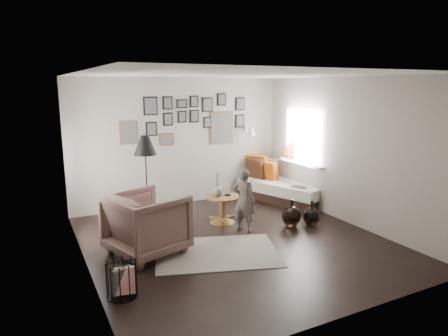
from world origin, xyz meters
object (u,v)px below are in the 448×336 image
vase (218,189)px  demijohn_small (311,216)px  floor_lamp (145,149)px  pedestal_table (222,210)px  armchair (147,224)px  demijohn_large (291,216)px  daybed (280,187)px  child (244,200)px  magazine_basket (122,279)px

vase → demijohn_small: 1.73m
floor_lamp → demijohn_small: (2.62, -1.18, -1.23)m
pedestal_table → armchair: armchair is taller
armchair → floor_lamp: 1.42m
pedestal_table → demijohn_large: demijohn_large is taller
daybed → demijohn_large: bearing=-138.5°
vase → floor_lamp: floor_lamp is taller
daybed → floor_lamp: size_ratio=1.26×
daybed → child: 2.11m
pedestal_table → floor_lamp: 1.78m
demijohn_large → demijohn_small: demijohn_large is taller
pedestal_table → demijohn_large: size_ratio=1.25×
demijohn_large → child: size_ratio=0.45×
floor_lamp → demijohn_large: 2.78m
pedestal_table → demijohn_small: (1.31, -0.90, -0.06)m
demijohn_large → daybed: bearing=61.7°
magazine_basket → demijohn_small: (3.55, 0.90, -0.04)m
armchair → magazine_basket: armchair is taller
floor_lamp → child: (1.42, -0.87, -0.85)m
vase → magazine_basket: bearing=-139.7°
daybed → magazine_basket: daybed is taller
daybed → armchair: (-3.38, -1.44, 0.18)m
magazine_basket → child: (2.35, 1.22, 0.33)m
daybed → floor_lamp: 3.29m
vase → daybed: bearing=20.4°
armchair → child: 1.74m
demijohn_large → armchair: bearing=179.0°
vase → armchair: vase is taller
demijohn_small → pedestal_table: bearing=145.6°
vase → demijohn_large: bearing=-37.5°
vase → daybed: same height
child → floor_lamp: bearing=27.1°
demijohn_small → child: bearing=165.4°
demijohn_small → vase: bearing=146.5°
magazine_basket → daybed: bearing=32.1°
armchair → child: (1.73, 0.15, 0.09)m
vase → floor_lamp: size_ratio=0.27×
vase → armchair: (-1.53, -0.76, -0.16)m
daybed → armchair: daybed is taller
armchair → floor_lamp: (0.31, 1.02, 0.94)m
pedestal_table → daybed: 1.90m
magazine_basket → floor_lamp: bearing=66.0°
child → demijohn_small: bearing=-135.9°
pedestal_table → daybed: (1.77, 0.71, 0.06)m
armchair → demijohn_large: (2.57, -0.04, -0.27)m
pedestal_table → vase: (-0.08, 0.02, 0.40)m
magazine_basket → demijohn_large: demijohn_large is taller
floor_lamp → demijohn_large: floor_lamp is taller
pedestal_table → vase: bearing=166.0°
pedestal_table → demijohn_small: pedestal_table is taller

